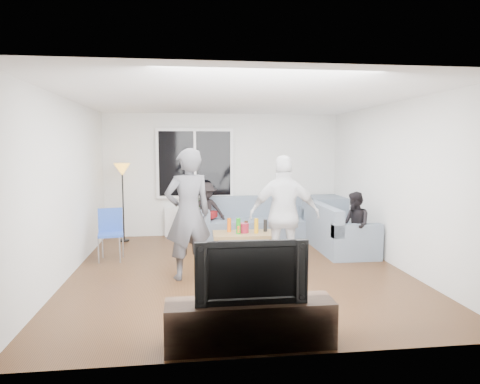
{
  "coord_description": "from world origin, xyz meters",
  "views": [
    {
      "loc": [
        -0.77,
        -6.33,
        1.88
      ],
      "look_at": [
        0.1,
        0.6,
        1.15
      ],
      "focal_mm": 31.71,
      "sensor_mm": 36.0,
      "label": 1
    }
  ],
  "objects": [
    {
      "name": "player_left",
      "position": [
        -0.76,
        -0.31,
        0.94
      ],
      "size": [
        0.79,
        0.64,
        1.88
      ],
      "primitive_type": "imported",
      "rotation": [
        0.0,
        0.0,
        3.46
      ],
      "color": "#434347",
      "rests_on": "floor"
    },
    {
      "name": "cushion_yellow",
      "position": [
        -0.75,
        2.25,
        0.51
      ],
      "size": [
        0.44,
        0.39,
        0.14
      ],
      "primitive_type": "cube",
      "rotation": [
        0.0,
        0.0,
        -0.2
      ],
      "color": "orange",
      "rests_on": "sofa_back_section"
    },
    {
      "name": "cushion_red",
      "position": [
        -0.38,
        2.33,
        0.51
      ],
      "size": [
        0.46,
        0.43,
        0.13
      ],
      "primitive_type": "cube",
      "rotation": [
        0.0,
        0.0,
        -0.47
      ],
      "color": "maroon",
      "rests_on": "sofa_back_section"
    },
    {
      "name": "radiator",
      "position": [
        -0.6,
        2.65,
        0.31
      ],
      "size": [
        1.3,
        0.12,
        0.62
      ],
      "primitive_type": "cube",
      "color": "silver",
      "rests_on": "floor"
    },
    {
      "name": "bottle_a",
      "position": [
        -0.04,
        1.0,
        0.52
      ],
      "size": [
        0.07,
        0.07,
        0.24
      ],
      "primitive_type": "cylinder",
      "color": "#F15D0E",
      "rests_on": "coffee_table"
    },
    {
      "name": "floor",
      "position": [
        0.0,
        0.0,
        -0.02
      ],
      "size": [
        5.0,
        5.5,
        0.04
      ],
      "primitive_type": "cube",
      "color": "#56351C",
      "rests_on": "ground"
    },
    {
      "name": "bottle_e",
      "position": [
        0.6,
        0.96,
        0.51
      ],
      "size": [
        0.07,
        0.07,
        0.22
      ],
      "primitive_type": "cylinder",
      "color": "black",
      "rests_on": "coffee_table"
    },
    {
      "name": "potted_plant",
      "position": [
        -0.45,
        2.62,
        0.79
      ],
      "size": [
        0.2,
        0.16,
        0.35
      ],
      "primitive_type": "imported",
      "rotation": [
        0.0,
        0.0,
        0.05
      ],
      "color": "#306729",
      "rests_on": "radiator"
    },
    {
      "name": "floor_lamp",
      "position": [
        -2.05,
        2.31,
        0.78
      ],
      "size": [
        0.32,
        0.32,
        1.56
      ],
      "primitive_type": null,
      "color": "gold",
      "rests_on": "floor"
    },
    {
      "name": "window_mullion",
      "position": [
        -0.6,
        2.64,
        1.55
      ],
      "size": [
        0.05,
        0.03,
        1.35
      ],
      "primitive_type": "cube",
      "color": "white",
      "rests_on": "window_frame"
    },
    {
      "name": "pitcher",
      "position": [
        0.21,
        0.89,
        0.49
      ],
      "size": [
        0.17,
        0.17,
        0.17
      ],
      "primitive_type": "cylinder",
      "color": "maroon",
      "rests_on": "coffee_table"
    },
    {
      "name": "wall_back",
      "position": [
        0.0,
        2.77,
        1.3
      ],
      "size": [
        5.0,
        0.04,
        2.6
      ],
      "primitive_type": "cube",
      "color": "silver",
      "rests_on": "ground"
    },
    {
      "name": "window_frame",
      "position": [
        -0.6,
        2.69,
        1.55
      ],
      "size": [
        1.62,
        0.06,
        1.47
      ],
      "primitive_type": "cube",
      "color": "white",
      "rests_on": "wall_back"
    },
    {
      "name": "ceiling",
      "position": [
        0.0,
        0.0,
        2.62
      ],
      "size": [
        5.0,
        5.5,
        0.04
      ],
      "primitive_type": "cube",
      "color": "white",
      "rests_on": "ground"
    },
    {
      "name": "player_right",
      "position": [
        0.65,
        -0.28,
        0.89
      ],
      "size": [
        1.09,
        0.58,
        1.78
      ],
      "primitive_type": "imported",
      "rotation": [
        0.0,
        0.0,
        3.0
      ],
      "color": "silver",
      "rests_on": "floor"
    },
    {
      "name": "vase",
      "position": [
        -0.69,
        2.62,
        0.7
      ],
      "size": [
        0.17,
        0.17,
        0.16
      ],
      "primitive_type": "imported",
      "rotation": [
        0.0,
        0.0,
        0.15
      ],
      "color": "white",
      "rests_on": "radiator"
    },
    {
      "name": "bottle_c",
      "position": [
        0.26,
        1.02,
        0.49
      ],
      "size": [
        0.07,
        0.07,
        0.19
      ],
      "primitive_type": "cylinder",
      "color": "#321B0B",
      "rests_on": "coffee_table"
    },
    {
      "name": "bottle_b",
      "position": [
        0.1,
        0.82,
        0.54
      ],
      "size": [
        0.08,
        0.08,
        0.27
      ],
      "primitive_type": "cylinder",
      "color": "#1C8D19",
      "rests_on": "coffee_table"
    },
    {
      "name": "sofa_back_section",
      "position": [
        0.64,
        2.27,
        0.42
      ],
      "size": [
        2.3,
        0.85,
        0.85
      ],
      "primitive_type": null,
      "color": "slate",
      "rests_on": "floor"
    },
    {
      "name": "tv_console",
      "position": [
        -0.19,
        -2.5,
        0.22
      ],
      "size": [
        1.6,
        0.4,
        0.44
      ],
      "primitive_type": "cube",
      "color": "#37271B",
      "rests_on": "floor"
    },
    {
      "name": "sofa_corner",
      "position": [
        2.15,
        2.27,
        0.42
      ],
      "size": [
        0.85,
        0.85,
        0.85
      ],
      "primitive_type": "cube",
      "color": "slate",
      "rests_on": "floor"
    },
    {
      "name": "window_glass",
      "position": [
        -0.6,
        2.65,
        1.55
      ],
      "size": [
        1.5,
        0.02,
        1.35
      ],
      "primitive_type": "cube",
      "color": "black",
      "rests_on": "window_frame"
    },
    {
      "name": "wall_left",
      "position": [
        -2.52,
        0.0,
        1.3
      ],
      "size": [
        0.04,
        5.5,
        2.6
      ],
      "primitive_type": "cube",
      "color": "silver",
      "rests_on": "ground"
    },
    {
      "name": "bottle_d",
      "position": [
        0.42,
        0.83,
        0.53
      ],
      "size": [
        0.07,
        0.07,
        0.26
      ],
      "primitive_type": "cylinder",
      "color": "gold",
      "rests_on": "coffee_table"
    },
    {
      "name": "sofa_right_section",
      "position": [
        2.02,
        1.19,
        0.42
      ],
      "size": [
        2.0,
        0.85,
        0.85
      ],
      "primitive_type": null,
      "rotation": [
        0.0,
        0.0,
        1.57
      ],
      "color": "slate",
      "rests_on": "floor"
    },
    {
      "name": "wall_right",
      "position": [
        2.52,
        0.0,
        1.3
      ],
      "size": [
        0.04,
        5.5,
        2.6
      ],
      "primitive_type": "cube",
      "color": "silver",
      "rests_on": "ground"
    },
    {
      "name": "wall_front",
      "position": [
        0.0,
        -2.77,
        1.3
      ],
      "size": [
        5.0,
        0.04,
        2.6
      ],
      "primitive_type": "cube",
      "color": "silver",
      "rests_on": "ground"
    },
    {
      "name": "television",
      "position": [
        -0.19,
        -2.5,
        0.74
      ],
      "size": [
        1.05,
        0.14,
        0.6
      ],
      "primitive_type": "imported",
      "color": "black",
      "rests_on": "tv_console"
    },
    {
      "name": "spectator_back",
      "position": [
        -0.38,
        2.3,
        0.59
      ],
      "size": [
        0.78,
        0.48,
        1.17
      ],
      "primitive_type": "imported",
      "rotation": [
        0.0,
        0.0,
        0.06
      ],
      "color": "black",
      "rests_on": "floor"
    },
    {
      "name": "coffee_table",
      "position": [
        0.22,
        0.89,
        0.2
      ],
      "size": [
        1.12,
        0.63,
        0.4
      ],
      "primitive_type": "cube",
      "rotation": [
        0.0,
        0.0,
        -0.03
      ],
      "color": "olive",
      "rests_on": "floor"
    },
    {
      "name": "spectator_right",
      "position": [
        2.02,
        0.39,
        0.57
      ],
      "size": [
        0.45,
        0.57,
        1.15
      ],
      "primitive_type": "imported",
      "rotation": [
        0.0,
        0.0,
        -1.59
      ],
      "color": "black",
      "rests_on": "floor"
    },
    {
      "name": "side_chair",
      "position": [
        -2.05,
        0.84,
        0.43
      ],
      "size": [
        0.46,
        0.46,
        0.86
      ],
      "primitive_type": null,
      "rotation": [
        0.0,
        0.0,
        0.16
      ],
      "color": "#294DB5",
      "rests_on": "floor"
    }
  ]
}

